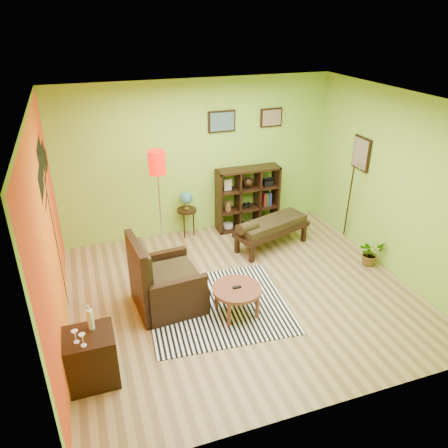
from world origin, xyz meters
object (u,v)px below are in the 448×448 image
object	(u,v)px
side_cabinet	(92,357)
floor_lamp	(157,172)
armchair	(164,286)
potted_plant	(370,255)
coffee_table	(237,291)
bench	(270,227)
cube_shelf	(248,198)
globe_table	(186,203)

from	to	relation	value
side_cabinet	floor_lamp	world-z (taller)	floor_lamp
armchair	floor_lamp	distance (m)	1.88
potted_plant	coffee_table	bearing A→B (deg)	-169.04
side_cabinet	potted_plant	size ratio (longest dim) A/B	2.21
bench	armchair	bearing A→B (deg)	-153.14
armchair	bench	world-z (taller)	armchair
cube_shelf	potted_plant	size ratio (longest dim) A/B	2.77
globe_table	cube_shelf	size ratio (longest dim) A/B	0.73
side_cabinet	cube_shelf	bearing A→B (deg)	44.58
floor_lamp	side_cabinet	bearing A→B (deg)	-117.54
globe_table	cube_shelf	xyz separation A→B (m)	(1.20, -0.02, -0.06)
bench	potted_plant	distance (m)	1.72
globe_table	bench	bearing A→B (deg)	-35.95
coffee_table	bench	size ratio (longest dim) A/B	0.46
coffee_table	cube_shelf	world-z (taller)	cube_shelf
coffee_table	potted_plant	bearing A→B (deg)	10.96
globe_table	floor_lamp	bearing A→B (deg)	-137.29
floor_lamp	cube_shelf	distance (m)	2.06
bench	potted_plant	world-z (taller)	bench
side_cabinet	bench	world-z (taller)	side_cabinet
coffee_table	floor_lamp	xyz separation A→B (m)	(-0.63, 1.93, 1.14)
cube_shelf	bench	world-z (taller)	cube_shelf
armchair	globe_table	size ratio (longest dim) A/B	1.26
coffee_table	globe_table	distance (m)	2.49
potted_plant	floor_lamp	bearing A→B (deg)	155.53
cube_shelf	bench	size ratio (longest dim) A/B	0.81
armchair	cube_shelf	bearing A→B (deg)	43.66
coffee_table	floor_lamp	world-z (taller)	floor_lamp
armchair	globe_table	xyz separation A→B (m)	(0.86, 1.98, 0.33)
coffee_table	armchair	xyz separation A→B (m)	(-0.91, 0.49, -0.02)
bench	coffee_table	bearing A→B (deg)	-127.80
side_cabinet	bench	size ratio (longest dim) A/B	0.65
armchair	cube_shelf	distance (m)	2.86
globe_table	potted_plant	world-z (taller)	globe_table
coffee_table	globe_table	world-z (taller)	globe_table
side_cabinet	globe_table	size ratio (longest dim) A/B	1.09
coffee_table	side_cabinet	world-z (taller)	side_cabinet
armchair	bench	bearing A→B (deg)	26.86
bench	potted_plant	xyz separation A→B (m)	(1.33, -1.07, -0.24)
cube_shelf	potted_plant	bearing A→B (deg)	-54.72
side_cabinet	bench	xyz separation A→B (m)	(3.17, 2.18, 0.09)
coffee_table	side_cabinet	size ratio (longest dim) A/B	0.71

